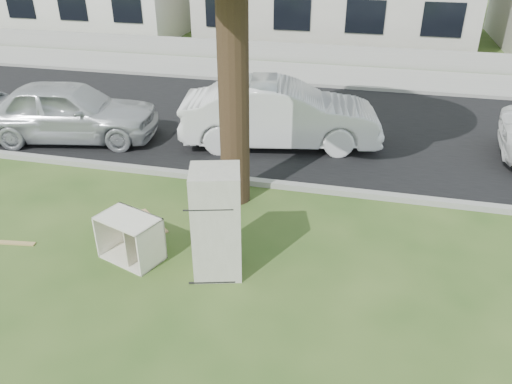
% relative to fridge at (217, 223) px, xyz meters
% --- Properties ---
extents(ground, '(120.00, 120.00, 0.00)m').
position_rel_fridge_xyz_m(ground, '(0.06, 0.43, -0.85)').
color(ground, '#2C4A1A').
extents(road, '(120.00, 7.00, 0.01)m').
position_rel_fridge_xyz_m(road, '(0.06, 6.43, -0.85)').
color(road, black).
rests_on(road, ground).
extents(kerb_near, '(120.00, 0.18, 0.12)m').
position_rel_fridge_xyz_m(kerb_near, '(0.06, 2.88, -0.85)').
color(kerb_near, gray).
rests_on(kerb_near, ground).
extents(kerb_far, '(120.00, 0.18, 0.12)m').
position_rel_fridge_xyz_m(kerb_far, '(0.06, 9.98, -0.85)').
color(kerb_far, gray).
rests_on(kerb_far, ground).
extents(sidewalk, '(120.00, 2.80, 0.01)m').
position_rel_fridge_xyz_m(sidewalk, '(0.06, 11.43, -0.85)').
color(sidewalk, gray).
rests_on(sidewalk, ground).
extents(low_wall, '(120.00, 0.15, 0.70)m').
position_rel_fridge_xyz_m(low_wall, '(0.06, 13.03, -0.50)').
color(low_wall, gray).
rests_on(low_wall, ground).
extents(fridge, '(0.85, 0.82, 1.70)m').
position_rel_fridge_xyz_m(fridge, '(0.00, 0.00, 0.00)').
color(fridge, beige).
rests_on(fridge, ground).
extents(cabinet, '(1.08, 0.87, 0.73)m').
position_rel_fridge_xyz_m(cabinet, '(-1.42, -0.00, -0.48)').
color(cabinet, beige).
rests_on(cabinet, ground).
extents(plank_a, '(1.17, 0.25, 0.02)m').
position_rel_fridge_xyz_m(plank_a, '(-3.74, -0.13, -0.84)').
color(plank_a, '#A38A4F').
rests_on(plank_a, ground).
extents(plank_b, '(0.78, 0.70, 0.02)m').
position_rel_fridge_xyz_m(plank_b, '(-1.54, 1.09, -0.84)').
color(plank_b, tan).
rests_on(plank_b, ground).
extents(plank_c, '(0.31, 0.69, 0.02)m').
position_rel_fridge_xyz_m(plank_c, '(-1.54, 0.83, -0.84)').
color(plank_c, '#D2B674').
rests_on(plank_c, ground).
extents(car_center, '(4.81, 2.44, 1.51)m').
position_rel_fridge_xyz_m(car_center, '(-0.04, 5.08, -0.09)').
color(car_center, silver).
rests_on(car_center, ground).
extents(car_left, '(4.45, 2.46, 1.43)m').
position_rel_fridge_xyz_m(car_left, '(-5.03, 4.21, -0.14)').
color(car_left, '#B0B3B7').
rests_on(car_left, ground).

